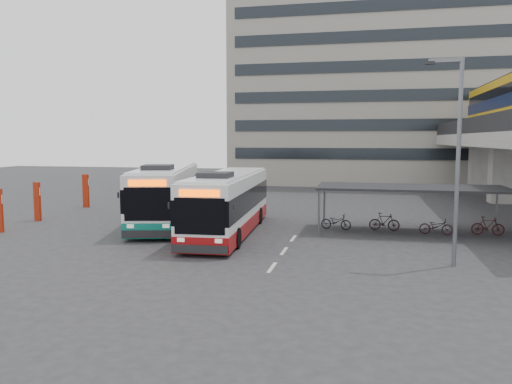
% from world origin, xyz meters
% --- Properties ---
extents(ground, '(120.00, 120.00, 0.00)m').
position_xyz_m(ground, '(0.00, 0.00, 0.00)').
color(ground, '#28282B').
rests_on(ground, ground).
extents(bike_shelter, '(10.00, 4.00, 2.54)m').
position_xyz_m(bike_shelter, '(8.45, 3.00, 1.64)').
color(bike_shelter, '#595B60').
rests_on(bike_shelter, ground).
extents(office_block, '(30.00, 15.00, 25.00)m').
position_xyz_m(office_block, '(6.00, 36.00, 12.50)').
color(office_block, gray).
rests_on(office_block, ground).
extents(road_markings, '(0.15, 7.60, 0.01)m').
position_xyz_m(road_markings, '(2.50, -3.00, 0.01)').
color(road_markings, beige).
rests_on(road_markings, ground).
extents(bus_main, '(3.28, 12.01, 3.51)m').
position_xyz_m(bus_main, '(-1.16, 0.76, 1.63)').
color(bus_main, white).
rests_on(bus_main, ground).
extents(bus_teal, '(5.63, 12.77, 3.69)m').
position_xyz_m(bus_teal, '(-5.85, 3.51, 1.71)').
color(bus_teal, white).
rests_on(bus_teal, ground).
extents(pedestrian, '(0.45, 0.63, 1.62)m').
position_xyz_m(pedestrian, '(-6.70, 1.82, 0.81)').
color(pedestrian, black).
rests_on(pedestrian, ground).
extents(lamp_post, '(1.45, 0.25, 8.25)m').
position_xyz_m(lamp_post, '(9.50, -4.22, 4.70)').
color(lamp_post, '#595B60').
rests_on(lamp_post, ground).
extents(sign_totem_mid, '(0.52, 0.27, 2.44)m').
position_xyz_m(sign_totem_mid, '(-13.96, 2.21, 1.26)').
color(sign_totem_mid, '#951D09').
rests_on(sign_totem_mid, ground).
extents(sign_totem_north, '(0.54, 0.22, 2.48)m').
position_xyz_m(sign_totem_north, '(-14.42, 8.54, 1.28)').
color(sign_totem_north, '#951D09').
rests_on(sign_totem_north, ground).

